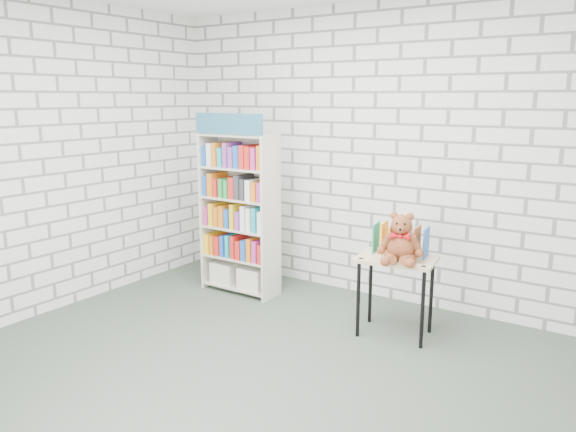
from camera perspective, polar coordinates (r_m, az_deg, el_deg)
The scene contains 6 objects.
ground at distance 4.17m, azimuth -4.20°, elevation -15.62°, with size 4.50×4.50×0.00m, color #3E4A3F.
room_shell at distance 3.70m, azimuth -4.62°, elevation 9.66°, with size 4.52×4.02×2.81m.
bookshelf at distance 5.58m, azimuth -4.92°, elevation 0.38°, with size 0.80×0.31×1.79m.
display_table at distance 4.66m, azimuth 10.94°, elevation -5.24°, with size 0.67×0.51×0.66m.
table_books at distance 4.69m, azimuth 11.35°, elevation -2.32°, with size 0.45×0.25×0.26m.
teddy_bear at distance 4.48m, azimuth 11.37°, elevation -2.62°, with size 0.35×0.35×0.39m.
Camera 1 is at (2.30, -2.90, 1.93)m, focal length 35.00 mm.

